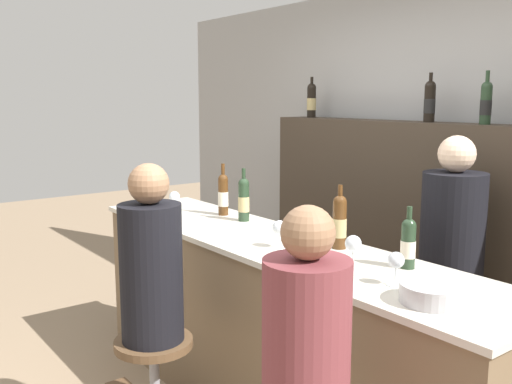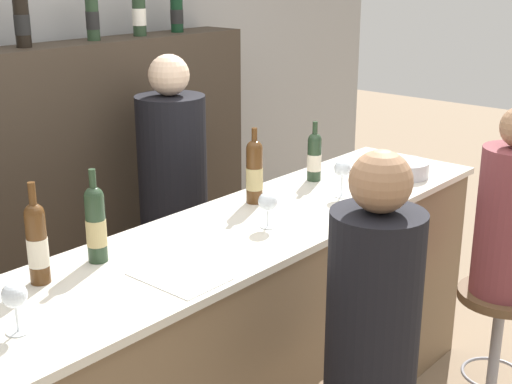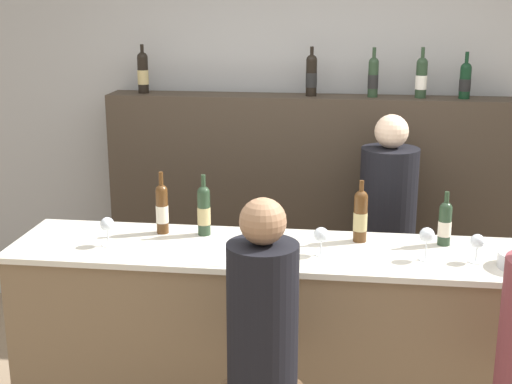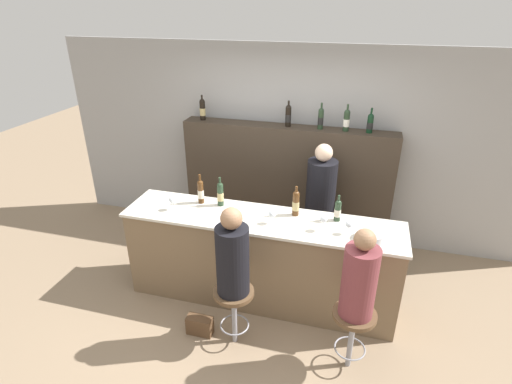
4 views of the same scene
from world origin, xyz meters
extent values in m
cube|color=#9E9E9E|center=(0.00, 1.84, 1.30)|extent=(6.40, 0.05, 2.60)
cube|color=brown|center=(0.00, 0.30, 0.50)|extent=(2.87, 0.60, 1.00)
cube|color=beige|center=(0.00, 0.30, 1.01)|extent=(2.91, 0.64, 0.03)
cube|color=#382D23|center=(0.00, 1.61, 0.81)|extent=(2.73, 0.28, 1.63)
cylinder|color=#4C2D14|center=(-0.72, 0.46, 1.15)|extent=(0.07, 0.07, 0.24)
cylinder|color=beige|center=(-0.72, 0.46, 1.14)|extent=(0.07, 0.07, 0.09)
sphere|color=#4C2D14|center=(-0.72, 0.46, 1.26)|extent=(0.07, 0.07, 0.07)
cylinder|color=#4C2D14|center=(-0.72, 0.46, 1.32)|extent=(0.02, 0.02, 0.09)
cylinder|color=#233823|center=(-0.50, 0.46, 1.15)|extent=(0.07, 0.07, 0.23)
cylinder|color=tan|center=(-0.50, 0.46, 1.13)|extent=(0.07, 0.07, 0.09)
sphere|color=#233823|center=(-0.50, 0.46, 1.26)|extent=(0.07, 0.07, 0.07)
cylinder|color=#233823|center=(-0.50, 0.46, 1.32)|extent=(0.02, 0.02, 0.08)
cylinder|color=#4C2D14|center=(0.33, 0.46, 1.15)|extent=(0.07, 0.07, 0.24)
cylinder|color=tan|center=(0.33, 0.46, 1.14)|extent=(0.07, 0.07, 0.10)
sphere|color=#4C2D14|center=(0.33, 0.46, 1.27)|extent=(0.07, 0.07, 0.07)
cylinder|color=#4C2D14|center=(0.33, 0.46, 1.32)|extent=(0.02, 0.02, 0.07)
cylinder|color=#233823|center=(0.76, 0.46, 1.13)|extent=(0.07, 0.07, 0.19)
cylinder|color=beige|center=(0.76, 0.46, 1.12)|extent=(0.07, 0.07, 0.08)
sphere|color=#233823|center=(0.76, 0.46, 1.22)|extent=(0.07, 0.07, 0.07)
cylinder|color=#233823|center=(0.76, 0.46, 1.27)|extent=(0.02, 0.02, 0.07)
cylinder|color=black|center=(-1.14, 1.61, 1.75)|extent=(0.07, 0.07, 0.24)
cylinder|color=tan|center=(-1.14, 1.61, 1.73)|extent=(0.07, 0.07, 0.10)
sphere|color=black|center=(-1.14, 1.61, 1.87)|extent=(0.07, 0.07, 0.07)
cylinder|color=black|center=(-1.14, 1.61, 1.92)|extent=(0.02, 0.02, 0.07)
cylinder|color=black|center=(0.00, 1.61, 1.74)|extent=(0.07, 0.07, 0.23)
cylinder|color=black|center=(0.00, 1.61, 1.73)|extent=(0.07, 0.07, 0.09)
sphere|color=black|center=(0.00, 1.61, 1.86)|extent=(0.07, 0.07, 0.07)
cylinder|color=black|center=(0.00, 1.61, 1.91)|extent=(0.02, 0.02, 0.07)
cylinder|color=#233823|center=(0.40, 1.61, 1.74)|extent=(0.07, 0.07, 0.22)
cylinder|color=black|center=(0.40, 1.61, 1.73)|extent=(0.07, 0.07, 0.09)
sphere|color=#233823|center=(0.40, 1.61, 1.85)|extent=(0.07, 0.07, 0.07)
cylinder|color=#233823|center=(0.40, 1.61, 1.91)|extent=(0.02, 0.02, 0.08)
cylinder|color=silver|center=(-0.95, 0.23, 1.03)|extent=(0.07, 0.07, 0.00)
cylinder|color=silver|center=(-0.95, 0.23, 1.07)|extent=(0.01, 0.01, 0.08)
sphere|color=silver|center=(-0.95, 0.23, 1.14)|extent=(0.07, 0.07, 0.07)
cylinder|color=silver|center=(0.14, 0.23, 1.03)|extent=(0.06, 0.06, 0.00)
cylinder|color=silver|center=(0.14, 0.23, 1.07)|extent=(0.01, 0.01, 0.07)
sphere|color=silver|center=(0.14, 0.23, 1.13)|extent=(0.08, 0.08, 0.08)
cylinder|color=silver|center=(0.64, 0.23, 1.03)|extent=(0.07, 0.07, 0.00)
cylinder|color=silver|center=(0.64, 0.23, 1.08)|extent=(0.01, 0.01, 0.09)
sphere|color=silver|center=(0.64, 0.23, 1.16)|extent=(0.07, 0.07, 0.07)
cylinder|color=silver|center=(0.88, 0.23, 1.03)|extent=(0.07, 0.07, 0.00)
cylinder|color=silver|center=(0.88, 0.23, 1.07)|extent=(0.01, 0.01, 0.07)
sphere|color=silver|center=(0.88, 0.23, 1.14)|extent=(0.07, 0.07, 0.07)
cylinder|color=#B7B7BC|center=(1.09, 0.18, 1.07)|extent=(0.25, 0.25, 0.07)
cube|color=white|center=(-0.40, 0.16, 1.03)|extent=(0.21, 0.30, 0.00)
cylinder|color=brown|center=(-0.08, -0.39, 0.60)|extent=(0.38, 0.38, 0.04)
cylinder|color=black|center=(-0.08, -0.39, 0.96)|extent=(0.30, 0.30, 0.67)
sphere|color=#936B4C|center=(-0.08, -0.39, 1.39)|extent=(0.19, 0.19, 0.19)
cylinder|color=brown|center=(1.02, -0.39, 0.95)|extent=(0.29, 0.29, 0.65)
sphere|color=#936B4C|center=(1.02, -0.39, 1.37)|extent=(0.18, 0.18, 0.18)
cylinder|color=black|center=(0.51, 1.18, 0.69)|extent=(0.35, 0.35, 1.38)
sphere|color=beige|center=(0.51, 1.18, 1.48)|extent=(0.20, 0.20, 0.20)
camera|label=1|loc=(2.31, -1.58, 1.79)|focal=40.00mm
camera|label=2|loc=(-1.86, -1.43, 2.02)|focal=50.00mm
camera|label=3|loc=(0.25, -3.09, 2.26)|focal=50.00mm
camera|label=4|loc=(0.90, -3.16, 3.05)|focal=28.00mm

